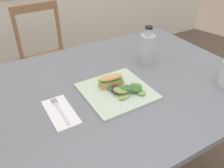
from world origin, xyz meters
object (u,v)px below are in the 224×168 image
(bottle_cold_brew, at_px, (147,49))
(chair_wooden_far, at_px, (48,60))
(dining_table, at_px, (124,101))
(sandwich_half_front, at_px, (111,80))
(fork_on_napkin, at_px, (59,109))
(plate_lunch, at_px, (117,91))

(bottle_cold_brew, bearing_deg, chair_wooden_far, 111.13)
(dining_table, bearing_deg, chair_wooden_far, 96.61)
(sandwich_half_front, xyz_separation_m, fork_on_napkin, (-0.26, -0.03, -0.03))
(chair_wooden_far, height_order, sandwich_half_front, chair_wooden_far)
(plate_lunch, bearing_deg, dining_table, 35.28)
(dining_table, xyz_separation_m, bottle_cold_brew, (0.21, 0.11, 0.19))
(chair_wooden_far, relative_size, fork_on_napkin, 4.70)
(plate_lunch, height_order, fork_on_napkin, plate_lunch)
(chair_wooden_far, distance_m, sandwich_half_front, 1.02)
(plate_lunch, distance_m, sandwich_half_front, 0.06)
(dining_table, height_order, sandwich_half_front, sandwich_half_front)
(chair_wooden_far, xyz_separation_m, plate_lunch, (0.03, -1.01, 0.30))
(chair_wooden_far, distance_m, bottle_cold_brew, 0.97)
(sandwich_half_front, height_order, fork_on_napkin, sandwich_half_front)
(fork_on_napkin, bearing_deg, dining_table, 6.76)
(dining_table, bearing_deg, plate_lunch, -144.72)
(sandwich_half_front, height_order, bottle_cold_brew, bottle_cold_brew)
(fork_on_napkin, distance_m, bottle_cold_brew, 0.58)
(chair_wooden_far, bearing_deg, sandwich_half_front, -88.13)
(sandwich_half_front, bearing_deg, fork_on_napkin, -173.35)
(chair_wooden_far, distance_m, fork_on_napkin, 1.06)
(chair_wooden_far, height_order, plate_lunch, chair_wooden_far)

